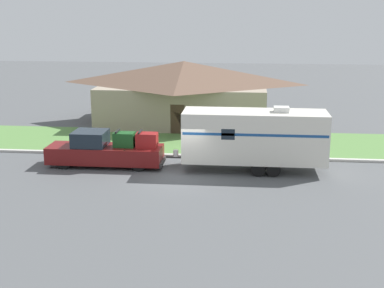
{
  "coord_description": "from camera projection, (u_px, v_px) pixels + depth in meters",
  "views": [
    {
      "loc": [
        3.34,
        -26.76,
        8.61
      ],
      "look_at": [
        0.43,
        1.39,
        1.4
      ],
      "focal_mm": 50.0,
      "sensor_mm": 36.0,
      "label": 1
    }
  ],
  "objects": [
    {
      "name": "mailbox",
      "position": [
        204.0,
        136.0,
        32.41
      ],
      "size": [
        0.48,
        0.2,
        1.41
      ],
      "color": "brown",
      "rests_on": "ground_plane"
    },
    {
      "name": "curb_strip",
      "position": [
        189.0,
        156.0,
        31.85
      ],
      "size": [
        80.0,
        0.3,
        0.14
      ],
      "color": "beige",
      "rests_on": "ground_plane"
    },
    {
      "name": "house_across_street",
      "position": [
        184.0,
        91.0,
        40.87
      ],
      "size": [
        13.33,
        8.58,
        4.73
      ],
      "color": "gray",
      "rests_on": "ground_plane"
    },
    {
      "name": "ground_plane",
      "position": [
        181.0,
        176.0,
        28.25
      ],
      "size": [
        120.0,
        120.0,
        0.0
      ],
      "primitive_type": "plane",
      "color": "#515456"
    },
    {
      "name": "pickup_truck",
      "position": [
        106.0,
        150.0,
        29.81
      ],
      "size": [
        6.51,
        1.9,
        2.07
      ],
      "color": "black",
      "rests_on": "ground_plane"
    },
    {
      "name": "lawn_strip",
      "position": [
        195.0,
        142.0,
        35.38
      ],
      "size": [
        80.0,
        7.0,
        0.03
      ],
      "color": "#568442",
      "rests_on": "ground_plane"
    },
    {
      "name": "travel_trailer",
      "position": [
        255.0,
        136.0,
        28.74
      ],
      "size": [
        8.66,
        2.39,
        3.56
      ],
      "color": "black",
      "rests_on": "ground_plane"
    }
  ]
}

